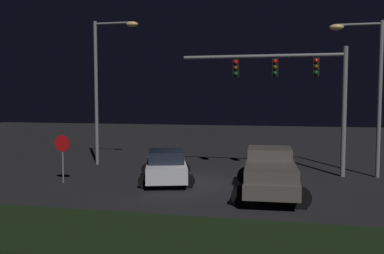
{
  "coord_description": "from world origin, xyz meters",
  "views": [
    {
      "loc": [
        3.78,
        -18.42,
        3.97
      ],
      "look_at": [
        -0.52,
        1.42,
        2.52
      ],
      "focal_mm": 38.47,
      "sensor_mm": 36.0,
      "label": 1
    }
  ],
  "objects": [
    {
      "name": "car_sedan",
      "position": [
        -1.49,
        0.13,
        0.74
      ],
      "size": [
        3.26,
        4.73,
        1.51
      ],
      "rotation": [
        0.0,
        0.0,
        1.86
      ],
      "color": "silver",
      "rests_on": "ground_plane"
    },
    {
      "name": "street_lamp_left",
      "position": [
        -6.36,
        4.16,
        5.29
      ],
      "size": [
        2.73,
        0.44,
        8.41
      ],
      "color": "slate",
      "rests_on": "ground_plane"
    },
    {
      "name": "ground_plane",
      "position": [
        0.0,
        0.0,
        0.0
      ],
      "size": [
        80.0,
        80.0,
        0.0
      ],
      "primitive_type": "plane",
      "color": "black"
    },
    {
      "name": "traffic_signal_gantry",
      "position": [
        4.42,
        3.2,
        4.9
      ],
      "size": [
        8.32,
        0.56,
        6.5
      ],
      "color": "slate",
      "rests_on": "ground_plane"
    },
    {
      "name": "grass_median",
      "position": [
        0.0,
        -7.51,
        0.05
      ],
      "size": [
        21.28,
        4.03,
        0.1
      ],
      "primitive_type": "cube",
      "color": "black",
      "rests_on": "ground_plane"
    },
    {
      "name": "pickup_truck",
      "position": [
        3.37,
        -1.43,
        1.0
      ],
      "size": [
        3.04,
        5.49,
        1.8
      ],
      "rotation": [
        0.0,
        0.0,
        1.62
      ],
      "color": "#514C47",
      "rests_on": "ground_plane"
    },
    {
      "name": "street_lamp_right",
      "position": [
        8.0,
        3.35,
        4.89
      ],
      "size": [
        2.55,
        0.44,
        7.72
      ],
      "color": "slate",
      "rests_on": "ground_plane"
    },
    {
      "name": "stop_sign",
      "position": [
        -6.14,
        -1.14,
        1.56
      ],
      "size": [
        0.76,
        0.08,
        2.23
      ],
      "color": "slate",
      "rests_on": "ground_plane"
    }
  ]
}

